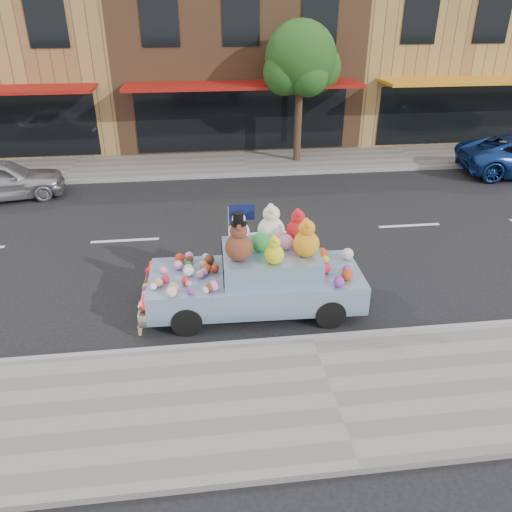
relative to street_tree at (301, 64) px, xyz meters
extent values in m
plane|color=black|center=(-2.03, -6.55, -3.69)|extent=(120.00, 120.00, 0.00)
cube|color=gray|center=(-2.03, -13.05, -3.63)|extent=(60.00, 3.00, 0.12)
cube|color=gray|center=(-2.03, -0.05, -3.63)|extent=(60.00, 3.00, 0.12)
cube|color=gray|center=(-2.03, -11.55, -3.63)|extent=(60.00, 0.12, 0.13)
cube|color=gray|center=(-2.03, -1.55, -3.63)|extent=(60.00, 0.12, 0.13)
cube|color=#A98247|center=(-12.03, 5.45, -0.19)|extent=(10.00, 8.00, 7.00)
cube|color=black|center=(-9.03, 1.43, 1.31)|extent=(1.40, 0.06, 1.60)
cube|color=brown|center=(-2.03, 5.45, -0.19)|extent=(10.00, 8.00, 7.00)
cube|color=black|center=(-2.03, 1.43, -2.29)|extent=(8.50, 0.06, 2.40)
cube|color=#9C130E|center=(-2.03, 0.55, -0.79)|extent=(9.00, 1.80, 0.12)
cube|color=black|center=(-5.03, 1.43, 1.31)|extent=(1.40, 0.06, 1.60)
cube|color=black|center=(-2.03, 1.43, 1.31)|extent=(1.40, 0.06, 1.60)
cube|color=black|center=(0.97, 1.43, 1.31)|extent=(1.40, 0.06, 1.60)
cube|color=#A98247|center=(7.97, 5.45, -0.19)|extent=(10.00, 8.00, 7.00)
cube|color=black|center=(7.97, 1.43, -2.29)|extent=(8.50, 0.06, 2.40)
cube|color=orange|center=(7.97, 0.55, -0.79)|extent=(9.00, 1.80, 0.12)
cube|color=black|center=(4.97, 1.43, 1.31)|extent=(1.40, 0.06, 1.60)
cube|color=black|center=(7.97, 1.43, 1.31)|extent=(1.40, 0.06, 1.60)
cylinder|color=#38281C|center=(-0.03, -0.05, -2.09)|extent=(0.28, 0.28, 3.20)
sphere|color=#1D4513|center=(-0.03, -0.05, 0.23)|extent=(2.60, 2.60, 2.60)
sphere|color=#1D4513|center=(0.67, 0.25, -0.17)|extent=(1.80, 1.80, 1.80)
sphere|color=#1D4513|center=(-0.63, -0.25, -0.27)|extent=(1.60, 1.60, 1.60)
sphere|color=#1D4513|center=(0.17, -0.65, -0.37)|extent=(1.40, 1.40, 1.40)
sphere|color=#1D4513|center=(-0.33, 0.55, -0.07)|extent=(1.60, 1.60, 1.60)
imported|color=#B0B0B5|center=(-10.23, -2.81, -3.05)|extent=(4.00, 2.20, 1.29)
cylinder|color=black|center=(-1.56, -11.08, -3.39)|extent=(0.61, 0.22, 0.60)
cylinder|color=black|center=(-1.52, -9.52, -3.39)|extent=(0.61, 0.22, 0.60)
cylinder|color=black|center=(-4.36, -10.99, -3.39)|extent=(0.61, 0.22, 0.60)
cylinder|color=black|center=(-4.31, -9.44, -3.39)|extent=(0.61, 0.22, 0.60)
cube|color=#82A0C2|center=(-2.94, -10.26, -3.14)|extent=(4.35, 1.83, 0.60)
cube|color=#82A0C2|center=(-2.64, -10.27, -2.59)|extent=(1.95, 1.56, 0.50)
cube|color=silver|center=(-5.16, -10.19, -3.29)|extent=(0.22, 1.78, 0.26)
cube|color=red|center=(-5.13, -10.87, -2.97)|extent=(0.07, 0.28, 0.16)
cube|color=red|center=(-5.09, -9.51, -2.97)|extent=(0.07, 0.28, 0.16)
cube|color=black|center=(-3.59, -10.24, -2.59)|extent=(0.08, 1.30, 0.40)
sphere|color=#5E2C1A|center=(-3.30, -10.60, -2.08)|extent=(0.54, 0.54, 0.54)
sphere|color=#5E2C1A|center=(-3.30, -10.60, -1.73)|extent=(0.33, 0.33, 0.33)
sphere|color=#5E2C1A|center=(-3.30, -10.71, -1.62)|extent=(0.13, 0.13, 0.13)
sphere|color=#5E2C1A|center=(-3.30, -10.48, -1.62)|extent=(0.13, 0.13, 0.13)
cylinder|color=black|center=(-3.30, -10.60, -1.59)|extent=(0.32, 0.32, 0.02)
cylinder|color=black|center=(-3.30, -10.60, -1.48)|extent=(0.20, 0.20, 0.22)
sphere|color=beige|center=(-2.58, -9.92, -2.07)|extent=(0.55, 0.55, 0.55)
sphere|color=beige|center=(-2.58, -9.92, -1.71)|extent=(0.34, 0.34, 0.34)
sphere|color=beige|center=(-2.58, -10.04, -1.60)|extent=(0.13, 0.13, 0.13)
sphere|color=beige|center=(-2.58, -9.80, -1.60)|extent=(0.13, 0.13, 0.13)
sphere|color=orange|center=(-2.00, -10.59, -2.09)|extent=(0.51, 0.51, 0.51)
sphere|color=orange|center=(-2.00, -10.59, -1.76)|extent=(0.32, 0.32, 0.32)
sphere|color=orange|center=(-2.00, -10.70, -1.65)|extent=(0.12, 0.12, 0.12)
sphere|color=orange|center=(-2.00, -10.48, -1.65)|extent=(0.12, 0.12, 0.12)
sphere|color=red|center=(-2.03, -9.89, -2.11)|extent=(0.46, 0.46, 0.46)
sphere|color=red|center=(-2.03, -9.89, -1.82)|extent=(0.28, 0.28, 0.28)
sphere|color=red|center=(-2.03, -9.99, -1.73)|extent=(0.11, 0.11, 0.11)
sphere|color=red|center=(-2.03, -9.79, -1.73)|extent=(0.11, 0.11, 0.11)
sphere|color=silver|center=(-3.23, -9.80, -2.12)|extent=(0.44, 0.44, 0.44)
sphere|color=silver|center=(-3.23, -9.80, -1.84)|extent=(0.27, 0.27, 0.27)
sphere|color=silver|center=(-3.23, -9.90, -1.75)|extent=(0.10, 0.10, 0.10)
sphere|color=silver|center=(-3.23, -9.70, -1.75)|extent=(0.10, 0.10, 0.10)
sphere|color=yellow|center=(-2.66, -10.82, -2.16)|extent=(0.37, 0.37, 0.37)
sphere|color=yellow|center=(-2.66, -10.82, -1.92)|extent=(0.23, 0.23, 0.23)
sphere|color=yellow|center=(-2.66, -10.90, -1.84)|extent=(0.09, 0.09, 0.09)
sphere|color=yellow|center=(-2.66, -10.74, -1.84)|extent=(0.09, 0.09, 0.09)
sphere|color=#227D31|center=(-2.84, -10.26, -2.16)|extent=(0.40, 0.40, 0.40)
sphere|color=pink|center=(-2.34, -10.23, -2.19)|extent=(0.32, 0.32, 0.32)
sphere|color=red|center=(-4.46, -9.61, -2.74)|extent=(0.21, 0.21, 0.21)
sphere|color=#A87C5C|center=(-3.98, -9.94, -2.75)|extent=(0.18, 0.18, 0.18)
sphere|color=beige|center=(-4.61, -10.97, -2.74)|extent=(0.21, 0.21, 0.21)
sphere|color=white|center=(-4.28, -10.21, -2.74)|extent=(0.21, 0.21, 0.21)
sphere|color=#A87C5C|center=(-4.87, -10.56, -2.75)|extent=(0.18, 0.18, 0.18)
sphere|color=#5A2C19|center=(-3.85, -9.75, -2.74)|extent=(0.21, 0.21, 0.21)
sphere|color=#5A2C19|center=(-3.89, -10.87, -2.76)|extent=(0.17, 0.17, 0.17)
sphere|color=pink|center=(-4.79, -10.05, -2.77)|extent=(0.15, 0.15, 0.15)
sphere|color=red|center=(-3.91, -10.10, -2.76)|extent=(0.17, 0.17, 0.17)
sphere|color=#842E8E|center=(-4.25, -10.91, -2.76)|extent=(0.16, 0.16, 0.16)
sphere|color=white|center=(-4.96, -10.67, -2.78)|extent=(0.13, 0.13, 0.13)
sphere|color=pink|center=(-4.49, -9.91, -2.75)|extent=(0.20, 0.20, 0.20)
sphere|color=pink|center=(-3.80, -10.83, -2.74)|extent=(0.20, 0.20, 0.20)
sphere|color=#A87C5C|center=(-4.58, -10.79, -2.74)|extent=(0.20, 0.20, 0.20)
sphere|color=pink|center=(-3.97, -10.22, -2.76)|extent=(0.16, 0.16, 0.16)
sphere|color=red|center=(-4.73, -10.42, -2.76)|extent=(0.16, 0.16, 0.16)
sphere|color=#A87C5C|center=(-4.28, -10.66, -2.77)|extent=(0.14, 0.14, 0.14)
sphere|color=pink|center=(-4.05, -10.32, -2.76)|extent=(0.17, 0.17, 0.17)
sphere|color=beige|center=(-3.97, -10.91, -2.78)|extent=(0.13, 0.13, 0.13)
sphere|color=beige|center=(-3.92, -9.57, -2.77)|extent=(0.15, 0.15, 0.15)
sphere|color=red|center=(-4.35, -10.55, -2.76)|extent=(0.17, 0.17, 0.17)
sphere|color=#227D31|center=(-4.28, -9.89, -2.76)|extent=(0.16, 0.16, 0.16)
sphere|color=red|center=(-3.75, -10.10, -2.76)|extent=(0.16, 0.16, 0.16)
sphere|color=#5A2C19|center=(-4.25, -9.60, -2.77)|extent=(0.15, 0.15, 0.15)
sphere|color=pink|center=(-4.27, -9.53, -2.75)|extent=(0.19, 0.19, 0.19)
sphere|color=#D8A88C|center=(-4.29, -10.17, -2.72)|extent=(0.22, 0.22, 0.22)
sphere|color=pink|center=(-5.18, -10.77, -3.08)|extent=(0.16, 0.16, 0.16)
sphere|color=red|center=(-5.14, -9.48, -3.08)|extent=(0.18, 0.18, 0.18)
sphere|color=beige|center=(-5.18, -10.87, -3.08)|extent=(0.17, 0.17, 0.17)
sphere|color=#842E8E|center=(-5.16, -10.22, -3.09)|extent=(0.15, 0.15, 0.15)
sphere|color=white|center=(-5.17, -10.71, -3.10)|extent=(0.13, 0.13, 0.13)
sphere|color=beige|center=(-5.16, -10.38, -3.10)|extent=(0.13, 0.13, 0.13)
sphere|color=red|center=(-5.17, -10.69, -3.10)|extent=(0.13, 0.13, 0.13)
sphere|color=yellow|center=(-5.16, -10.13, -3.09)|extent=(0.15, 0.15, 0.15)
sphere|color=#5A2C19|center=(-5.18, -10.90, -3.09)|extent=(0.15, 0.15, 0.15)
sphere|color=#5A2C19|center=(-5.15, -9.94, -3.09)|extent=(0.14, 0.14, 0.14)
sphere|color=yellow|center=(-1.44, -10.01, -2.76)|extent=(0.17, 0.17, 0.17)
sphere|color=red|center=(-1.44, -9.75, -2.73)|extent=(0.22, 0.22, 0.22)
sphere|color=#842E8E|center=(-1.42, -10.99, -2.74)|extent=(0.21, 0.21, 0.21)
sphere|color=red|center=(-1.18, -10.76, -2.73)|extent=(0.22, 0.22, 0.22)
sphere|color=red|center=(-1.54, -10.43, -2.73)|extent=(0.23, 0.23, 0.23)
sphere|color=beige|center=(-0.93, -9.91, -2.72)|extent=(0.25, 0.25, 0.25)
sphere|color=#227D31|center=(-1.60, -9.75, -2.71)|extent=(0.26, 0.26, 0.26)
sphere|color=#842E8E|center=(-1.12, -10.55, -2.74)|extent=(0.20, 0.20, 0.20)
cylinder|color=#997A54|center=(-5.26, -11.04, -3.53)|extent=(0.06, 0.06, 0.17)
sphere|color=#997A54|center=(-5.26, -11.04, -3.43)|extent=(0.07, 0.07, 0.07)
cylinder|color=#997A54|center=(-5.26, -10.93, -3.53)|extent=(0.06, 0.06, 0.17)
sphere|color=#997A54|center=(-5.26, -10.93, -3.43)|extent=(0.07, 0.07, 0.07)
cylinder|color=#997A54|center=(-5.26, -10.82, -3.53)|extent=(0.06, 0.06, 0.17)
sphere|color=#997A54|center=(-5.26, -10.82, -3.43)|extent=(0.07, 0.07, 0.07)
cylinder|color=#997A54|center=(-5.25, -10.72, -3.53)|extent=(0.06, 0.06, 0.17)
sphere|color=#997A54|center=(-5.25, -10.72, -3.43)|extent=(0.07, 0.07, 0.07)
cylinder|color=#997A54|center=(-5.25, -10.61, -3.53)|extent=(0.06, 0.06, 0.17)
sphere|color=#997A54|center=(-5.25, -10.61, -3.43)|extent=(0.07, 0.07, 0.07)
cylinder|color=#997A54|center=(-5.25, -10.51, -3.53)|extent=(0.06, 0.06, 0.17)
sphere|color=#997A54|center=(-5.25, -10.51, -3.43)|extent=(0.07, 0.07, 0.07)
cylinder|color=#997A54|center=(-5.24, -10.40, -3.53)|extent=(0.06, 0.06, 0.17)
sphere|color=#997A54|center=(-5.24, -10.40, -3.43)|extent=(0.07, 0.07, 0.07)
cylinder|color=#997A54|center=(-5.24, -10.29, -3.53)|extent=(0.06, 0.06, 0.17)
sphere|color=#997A54|center=(-5.24, -10.29, -3.43)|extent=(0.07, 0.07, 0.07)
cylinder|color=#997A54|center=(-5.24, -10.19, -3.53)|extent=(0.06, 0.06, 0.17)
sphere|color=#997A54|center=(-5.24, -10.19, -3.43)|extent=(0.07, 0.07, 0.07)
cylinder|color=#997A54|center=(-5.23, -10.08, -3.53)|extent=(0.06, 0.06, 0.17)
sphere|color=#997A54|center=(-5.23, -10.08, -3.43)|extent=(0.07, 0.07, 0.07)
cylinder|color=#997A54|center=(-5.23, -9.97, -3.53)|extent=(0.06, 0.06, 0.17)
sphere|color=#997A54|center=(-5.23, -9.97, -3.43)|extent=(0.07, 0.07, 0.07)
cylinder|color=#997A54|center=(-5.23, -9.87, -3.53)|extent=(0.06, 0.06, 0.17)
sphere|color=#997A54|center=(-5.23, -9.87, -3.43)|extent=(0.07, 0.07, 0.07)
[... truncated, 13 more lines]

